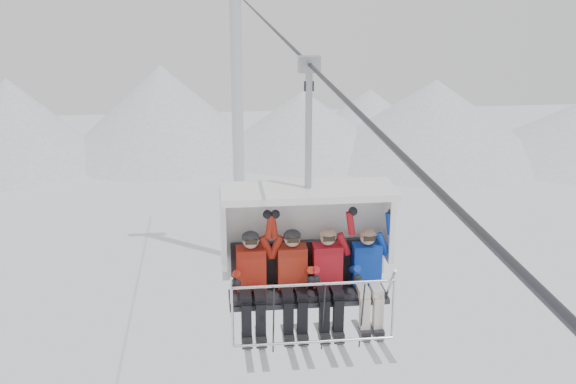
{
  "coord_description": "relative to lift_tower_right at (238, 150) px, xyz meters",
  "views": [
    {
      "loc": [
        -1.38,
        -12.37,
        14.65
      ],
      "look_at": [
        0.0,
        0.0,
        10.64
      ],
      "focal_mm": 45.0,
      "sensor_mm": 36.0,
      "label": 1
    }
  ],
  "objects": [
    {
      "name": "ridgeline",
      "position": [
        -1.58,
        20.05,
        -2.94
      ],
      "size": [
        72.0,
        21.0,
        7.0
      ],
      "color": "white",
      "rests_on": "ground"
    },
    {
      "name": "lift_tower_right",
      "position": [
        0.0,
        0.0,
        0.0
      ],
      "size": [
        2.0,
        1.8,
        13.48
      ],
      "color": "silver",
      "rests_on": "ground"
    },
    {
      "name": "haul_cable",
      "position": [
        0.0,
        -22.0,
        7.52
      ],
      "size": [
        0.06,
        50.0,
        0.06
      ],
      "primitive_type": "cylinder",
      "rotation": [
        1.57,
        0.0,
        0.0
      ],
      "color": "#2D2D32",
      "rests_on": "lift_tower_left"
    },
    {
      "name": "chairlift_carrier",
      "position": [
        0.0,
        -24.47,
        4.92
      ],
      "size": [
        2.51,
        1.17,
        3.98
      ],
      "color": "black",
      "rests_on": "haul_cable"
    },
    {
      "name": "skier_far_left",
      "position": [
        -0.84,
        -24.77,
        4.45
      ],
      "size": [
        0.43,
        1.69,
        1.7
      ],
      "color": "#AC2113",
      "rests_on": "chairlift_carrier"
    },
    {
      "name": "skier_center_left",
      "position": [
        -0.24,
        -24.77,
        4.45
      ],
      "size": [
        0.43,
        1.69,
        1.7
      ],
      "color": "#AB2615",
      "rests_on": "chairlift_carrier"
    },
    {
      "name": "skier_center_right",
      "position": [
        0.29,
        -24.77,
        4.45
      ],
      "size": [
        0.43,
        1.69,
        1.7
      ],
      "color": "red",
      "rests_on": "chairlift_carrier"
    },
    {
      "name": "skier_far_right",
      "position": [
        0.88,
        -24.77,
        4.44
      ],
      "size": [
        0.42,
        1.69,
        1.66
      ],
      "color": "#0E37AD",
      "rests_on": "chairlift_carrier"
    }
  ]
}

